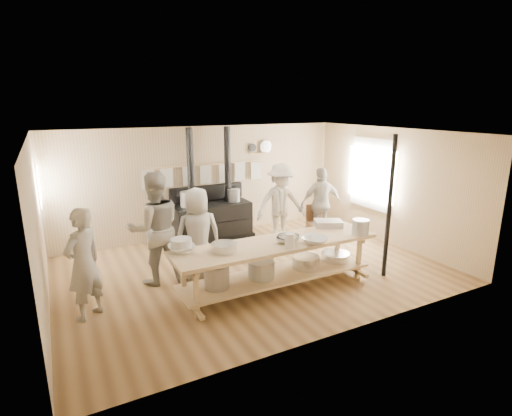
{
  "coord_description": "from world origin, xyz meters",
  "views": [
    {
      "loc": [
        -3.25,
        -6.34,
        3.11
      ],
      "look_at": [
        0.18,
        0.2,
        1.17
      ],
      "focal_mm": 28.0,
      "sensor_mm": 36.0,
      "label": 1
    }
  ],
  "objects_px": {
    "cook_center": "(198,234)",
    "cook_right": "(321,204)",
    "chair": "(316,229)",
    "cook_by_window": "(281,204)",
    "prep_table": "(276,261)",
    "cook_far_left": "(84,264)",
    "cook_left": "(155,229)",
    "roasting_pan": "(328,223)",
    "stove": "(211,217)"
  },
  "relations": [
    {
      "from": "cook_center",
      "to": "cook_right",
      "type": "relative_size",
      "value": 0.99
    },
    {
      "from": "chair",
      "to": "cook_by_window",
      "type": "bearing_deg",
      "value": 175.15
    },
    {
      "from": "prep_table",
      "to": "cook_center",
      "type": "xyz_separation_m",
      "value": [
        -1.02,
        1.05,
        0.32
      ]
    },
    {
      "from": "cook_far_left",
      "to": "cook_by_window",
      "type": "distance_m",
      "value": 4.54
    },
    {
      "from": "prep_table",
      "to": "cook_center",
      "type": "distance_m",
      "value": 1.49
    },
    {
      "from": "cook_left",
      "to": "roasting_pan",
      "type": "relative_size",
      "value": 3.94
    },
    {
      "from": "cook_center",
      "to": "cook_far_left",
      "type": "bearing_deg",
      "value": 22.82
    },
    {
      "from": "cook_left",
      "to": "roasting_pan",
      "type": "xyz_separation_m",
      "value": [
        3.05,
        -0.91,
        -0.09
      ]
    },
    {
      "from": "cook_left",
      "to": "cook_right",
      "type": "xyz_separation_m",
      "value": [
        4.0,
        0.57,
        -0.14
      ]
    },
    {
      "from": "prep_table",
      "to": "cook_far_left",
      "type": "distance_m",
      "value": 3.02
    },
    {
      "from": "prep_table",
      "to": "chair",
      "type": "height_order",
      "value": "prep_table"
    },
    {
      "from": "cook_center",
      "to": "cook_right",
      "type": "bearing_deg",
      "value": -159.79
    },
    {
      "from": "prep_table",
      "to": "cook_by_window",
      "type": "distance_m",
      "value": 2.45
    },
    {
      "from": "stove",
      "to": "cook_center",
      "type": "height_order",
      "value": "stove"
    },
    {
      "from": "prep_table",
      "to": "roasting_pan",
      "type": "relative_size",
      "value": 7.12
    },
    {
      "from": "prep_table",
      "to": "cook_right",
      "type": "distance_m",
      "value": 2.92
    },
    {
      "from": "stove",
      "to": "cook_center",
      "type": "distance_m",
      "value": 2.24
    },
    {
      "from": "cook_center",
      "to": "cook_by_window",
      "type": "distance_m",
      "value": 2.53
    },
    {
      "from": "cook_center",
      "to": "cook_by_window",
      "type": "xyz_separation_m",
      "value": [
        2.33,
        0.99,
        0.07
      ]
    },
    {
      "from": "stove",
      "to": "chair",
      "type": "xyz_separation_m",
      "value": [
        2.14,
        -1.21,
        -0.28
      ]
    },
    {
      "from": "chair",
      "to": "cook_right",
      "type": "bearing_deg",
      "value": 13.1
    },
    {
      "from": "cook_far_left",
      "to": "roasting_pan",
      "type": "xyz_separation_m",
      "value": [
        4.29,
        -0.17,
        0.06
      ]
    },
    {
      "from": "cook_right",
      "to": "cook_far_left",
      "type": "bearing_deg",
      "value": 26.39
    },
    {
      "from": "cook_center",
      "to": "cook_by_window",
      "type": "height_order",
      "value": "cook_by_window"
    },
    {
      "from": "cook_far_left",
      "to": "chair",
      "type": "height_order",
      "value": "cook_far_left"
    },
    {
      "from": "prep_table",
      "to": "cook_center",
      "type": "relative_size",
      "value": 2.14
    },
    {
      "from": "cook_by_window",
      "to": "chair",
      "type": "relative_size",
      "value": 2.23
    },
    {
      "from": "roasting_pan",
      "to": "cook_left",
      "type": "bearing_deg",
      "value": 163.45
    },
    {
      "from": "prep_table",
      "to": "cook_left",
      "type": "xyz_separation_m",
      "value": [
        -1.73,
        1.24,
        0.48
      ]
    },
    {
      "from": "cook_far_left",
      "to": "cook_by_window",
      "type": "bearing_deg",
      "value": 161.95
    },
    {
      "from": "cook_center",
      "to": "roasting_pan",
      "type": "xyz_separation_m",
      "value": [
        2.34,
        -0.72,
        0.06
      ]
    },
    {
      "from": "cook_left",
      "to": "cook_by_window",
      "type": "xyz_separation_m",
      "value": [
        3.04,
        0.79,
        -0.08
      ]
    },
    {
      "from": "stove",
      "to": "cook_left",
      "type": "distance_m",
      "value": 2.53
    },
    {
      "from": "prep_table",
      "to": "cook_right",
      "type": "height_order",
      "value": "cook_right"
    },
    {
      "from": "stove",
      "to": "cook_center",
      "type": "xyz_separation_m",
      "value": [
        -1.02,
        -1.97,
        0.32
      ]
    },
    {
      "from": "stove",
      "to": "cook_by_window",
      "type": "distance_m",
      "value": 1.68
    },
    {
      "from": "cook_far_left",
      "to": "stove",
      "type": "bearing_deg",
      "value": -177.41
    },
    {
      "from": "stove",
      "to": "cook_right",
      "type": "relative_size",
      "value": 1.53
    },
    {
      "from": "cook_right",
      "to": "chair",
      "type": "bearing_deg",
      "value": 15.13
    },
    {
      "from": "cook_right",
      "to": "roasting_pan",
      "type": "height_order",
      "value": "cook_right"
    },
    {
      "from": "stove",
      "to": "cook_left",
      "type": "height_order",
      "value": "stove"
    },
    {
      "from": "cook_center",
      "to": "cook_right",
      "type": "distance_m",
      "value": 3.37
    },
    {
      "from": "cook_left",
      "to": "prep_table",
      "type": "bearing_deg",
      "value": 145.51
    },
    {
      "from": "cook_left",
      "to": "cook_by_window",
      "type": "height_order",
      "value": "cook_left"
    },
    {
      "from": "cook_far_left",
      "to": "cook_center",
      "type": "relative_size",
      "value": 1.01
    },
    {
      "from": "cook_left",
      "to": "cook_right",
      "type": "bearing_deg",
      "value": -170.68
    },
    {
      "from": "prep_table",
      "to": "chair",
      "type": "distance_m",
      "value": 2.82
    },
    {
      "from": "prep_table",
      "to": "cook_right",
      "type": "bearing_deg",
      "value": 38.62
    },
    {
      "from": "cook_by_window",
      "to": "cook_left",
      "type": "bearing_deg",
      "value": -158.19
    },
    {
      "from": "prep_table",
      "to": "cook_left",
      "type": "relative_size",
      "value": 1.81
    }
  ]
}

